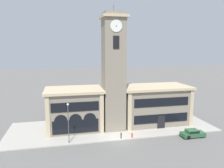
% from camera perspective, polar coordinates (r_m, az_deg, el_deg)
% --- Properties ---
extents(ground_plane, '(300.00, 300.00, 0.00)m').
position_cam_1_polar(ground_plane, '(37.61, 2.34, -14.56)').
color(ground_plane, '#605E5B').
extents(sidewalk_kerb, '(38.97, 12.85, 0.15)m').
position_cam_1_polar(sidewalk_kerb, '(43.37, 0.11, -11.15)').
color(sidewalk_kerb, '#A39E93').
rests_on(sidewalk_kerb, ground_plane).
extents(clock_tower, '(4.55, 4.55, 22.73)m').
position_cam_1_polar(clock_tower, '(40.00, 0.42, 2.99)').
color(clock_tower, gray).
rests_on(clock_tower, ground_plane).
extents(town_hall_left_wing, '(10.66, 7.98, 7.80)m').
position_cam_1_polar(town_hall_left_wing, '(41.98, -9.81, -6.44)').
color(town_hall_left_wing, gray).
rests_on(town_hall_left_wing, ground_plane).
extents(town_hall_right_wing, '(13.96, 7.98, 7.76)m').
position_cam_1_polar(town_hall_right_wing, '(45.59, 10.87, -5.25)').
color(town_hall_right_wing, gray).
rests_on(town_hall_right_wing, ground_plane).
extents(parked_car_near, '(4.13, 1.74, 1.35)m').
position_cam_1_polar(parked_car_near, '(41.12, 20.29, -11.95)').
color(parked_car_near, '#285633').
rests_on(parked_car_near, ground_plane).
extents(street_lamp, '(0.36, 0.36, 6.55)m').
position_cam_1_polar(street_lamp, '(35.57, -11.37, -8.62)').
color(street_lamp, '#4C4C51').
rests_on(street_lamp, sidewalk_kerb).
extents(bollard, '(0.18, 0.18, 1.06)m').
position_cam_1_polar(bollard, '(37.85, 2.38, -13.30)').
color(bollard, black).
rests_on(bollard, sidewalk_kerb).
extents(fire_hydrant, '(0.22, 0.22, 0.87)m').
position_cam_1_polar(fire_hydrant, '(38.38, 5.25, -13.16)').
color(fire_hydrant, red).
rests_on(fire_hydrant, sidewalk_kerb).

